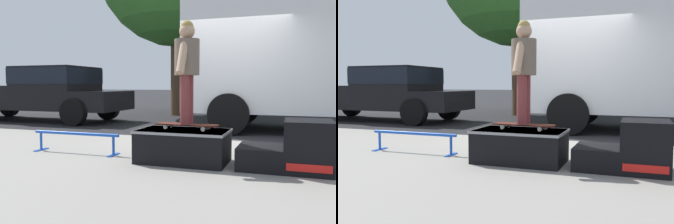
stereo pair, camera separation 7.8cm
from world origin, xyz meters
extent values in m
plane|color=black|center=(0.00, 0.00, 0.00)|extent=(140.00, 140.00, 0.00)
cube|color=gray|center=(0.00, -3.00, 0.06)|extent=(50.00, 5.00, 0.12)
cube|color=black|center=(0.03, -2.42, 0.32)|extent=(1.09, 0.67, 0.40)
cube|color=gray|center=(0.03, -2.42, 0.51)|extent=(1.11, 0.69, 0.03)
cube|color=black|center=(0.97, -2.42, 0.25)|extent=(0.51, 0.62, 0.26)
cube|color=black|center=(1.48, -2.42, 0.41)|extent=(0.51, 0.62, 0.57)
cube|color=red|center=(1.48, -2.74, 0.22)|extent=(0.45, 0.01, 0.08)
cylinder|color=blue|center=(-1.58, -2.34, 0.39)|extent=(1.35, 0.04, 0.04)
cylinder|color=blue|center=(-2.18, -2.34, 0.26)|extent=(0.04, 0.04, 0.27)
cube|color=blue|center=(-2.18, -2.34, 0.13)|extent=(0.06, 0.28, 0.01)
cylinder|color=blue|center=(-0.98, -2.34, 0.26)|extent=(0.04, 0.04, 0.27)
cube|color=blue|center=(-0.98, -2.34, 0.13)|extent=(0.06, 0.28, 0.01)
cube|color=#4C1E14|center=(0.06, -2.37, 0.58)|extent=(0.80, 0.28, 0.02)
cylinder|color=silver|center=(0.32, -2.31, 0.55)|extent=(0.05, 0.04, 0.05)
cylinder|color=silver|center=(0.30, -2.49, 0.55)|extent=(0.05, 0.04, 0.05)
cylinder|color=silver|center=(-0.18, -2.26, 0.55)|extent=(0.05, 0.04, 0.05)
cylinder|color=silver|center=(-0.19, -2.43, 0.55)|extent=(0.05, 0.04, 0.05)
cylinder|color=brown|center=(0.06, -2.29, 0.89)|extent=(0.12, 0.12, 0.61)
cylinder|color=brown|center=(0.06, -2.45, 0.89)|extent=(0.12, 0.12, 0.61)
cylinder|color=#726051|center=(0.06, -2.37, 1.42)|extent=(0.31, 0.31, 0.44)
cylinder|color=tan|center=(0.06, -2.18, 1.40)|extent=(0.10, 0.27, 0.42)
cylinder|color=tan|center=(0.06, -2.57, 1.40)|extent=(0.10, 0.27, 0.42)
sphere|color=tan|center=(0.06, -2.37, 1.73)|extent=(0.19, 0.19, 0.19)
sphere|color=tan|center=(0.06, -2.37, 1.79)|extent=(0.16, 0.16, 0.16)
cube|color=white|center=(1.40, 2.20, 1.75)|extent=(5.00, 2.35, 2.60)
cylinder|color=black|center=(0.00, 3.38, 0.45)|extent=(0.90, 0.28, 0.90)
cylinder|color=black|center=(0.00, 1.03, 0.45)|extent=(0.90, 0.28, 0.90)
cube|color=black|center=(-3.77, 2.25, 0.64)|extent=(1.10, 1.85, 0.55)
cube|color=black|center=(-5.32, 2.25, 0.98)|extent=(2.00, 1.85, 1.25)
cube|color=black|center=(-5.32, 2.25, 1.33)|extent=(2.02, 1.87, 0.45)
cube|color=black|center=(-7.62, 2.25, 0.71)|extent=(2.60, 1.85, 0.70)
cylinder|color=black|center=(-4.13, 3.18, 0.36)|extent=(0.72, 0.24, 0.72)
cylinder|color=black|center=(-4.13, 1.33, 0.36)|extent=(0.72, 0.24, 0.72)
cylinder|color=black|center=(-8.01, 3.18, 0.36)|extent=(0.72, 0.24, 0.72)
cylinder|color=brown|center=(-2.58, 5.53, 1.73)|extent=(0.56, 0.56, 3.45)
cube|color=silver|center=(1.84, 14.10, 3.00)|extent=(9.00, 7.50, 6.00)
cube|color=#B2ADA3|center=(1.84, 10.10, 1.40)|extent=(9.00, 0.50, 2.80)
camera|label=1|loc=(1.31, -6.59, 1.08)|focal=37.94mm
camera|label=2|loc=(1.38, -6.57, 1.08)|focal=37.94mm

